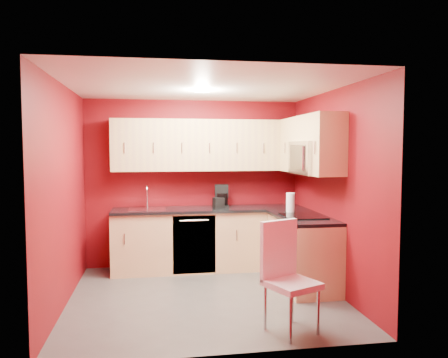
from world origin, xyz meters
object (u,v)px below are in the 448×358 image
object	(u,v)px
microwave	(312,158)
napkin_holder	(218,203)
coffee_maker	(222,196)
dining_chair	(292,278)
sink	(147,207)
paper_towel	(290,203)

from	to	relation	value
microwave	napkin_holder	world-z (taller)	microwave
coffee_maker	dining_chair	world-z (taller)	coffee_maker
napkin_holder	coffee_maker	bearing A→B (deg)	53.68
coffee_maker	sink	bearing A→B (deg)	-172.73
microwave	dining_chair	xyz separation A→B (m)	(-0.69, -1.34, -1.13)
microwave	dining_chair	distance (m)	1.88
coffee_maker	paper_towel	bearing A→B (deg)	-34.51
coffee_maker	napkin_holder	distance (m)	0.14
paper_towel	dining_chair	xyz separation A→B (m)	(-0.52, -1.67, -0.51)
microwave	paper_towel	bearing A→B (deg)	118.34
napkin_holder	paper_towel	bearing A→B (deg)	-34.90
sink	dining_chair	distance (m)	2.76
coffee_maker	dining_chair	bearing A→B (deg)	-76.68
sink	dining_chair	size ratio (longest dim) A/B	0.49
napkin_holder	sink	bearing A→B (deg)	176.84
napkin_holder	dining_chair	world-z (taller)	dining_chair
microwave	napkin_holder	distance (m)	1.58
sink	paper_towel	size ratio (longest dim) A/B	1.93
sink	napkin_holder	world-z (taller)	sink
sink	microwave	bearing A→B (deg)	-25.60
microwave	napkin_holder	bearing A→B (deg)	138.39
microwave	paper_towel	size ratio (longest dim) A/B	2.82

